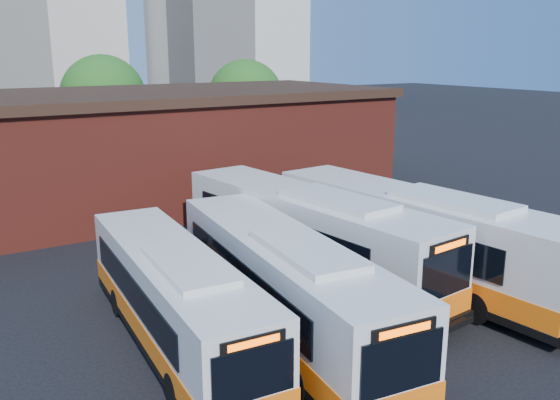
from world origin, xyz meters
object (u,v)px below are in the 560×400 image
bus_west (175,302)px  bus_midwest (284,290)px  bus_mideast (308,239)px  bus_east (415,240)px  transit_worker (397,322)px

bus_west → bus_midwest: bearing=-16.6°
bus_mideast → bus_east: (3.31, -2.32, 0.02)m
bus_west → bus_midwest: 3.28m
bus_midwest → transit_worker: bus_midwest is taller
bus_mideast → transit_worker: bearing=-104.6°
bus_midwest → bus_east: (6.59, 1.12, 0.14)m
bus_midwest → bus_mideast: size_ratio=0.93×
bus_midwest → bus_east: 6.68m
bus_midwest → bus_mideast: 4.76m
bus_midwest → transit_worker: 3.50m
bus_midwest → bus_east: bus_east is taller
bus_west → bus_mideast: (6.35, 2.28, 0.24)m
bus_mideast → bus_east: bus_east is taller
bus_midwest → bus_east: size_ratio=0.92×
bus_west → bus_east: (9.66, -0.04, 0.26)m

